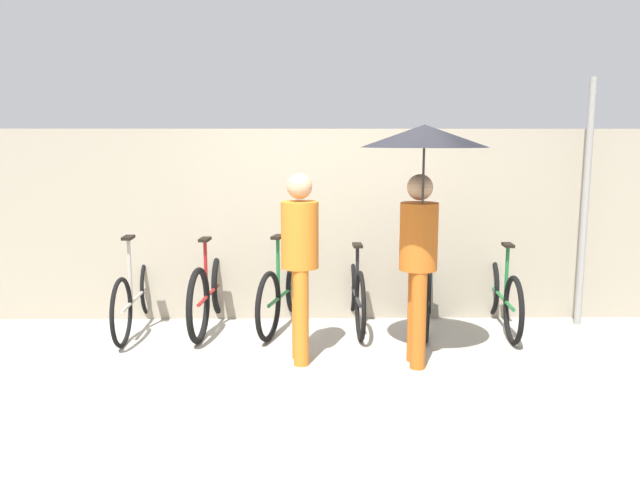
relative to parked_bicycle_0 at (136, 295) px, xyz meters
name	(u,v)px	position (x,y,z in m)	size (l,w,h in m)	color
ground_plane	(322,386)	(1.87, -1.53, -0.36)	(30.00, 30.00, 0.00)	#9E998E
back_wall	(319,225)	(1.87, 0.41, 0.66)	(11.74, 0.12, 2.04)	gray
parked_bicycle_0	(136,295)	(0.00, 0.00, 0.00)	(0.44, 1.75, 1.00)	black
parked_bicycle_1	(211,291)	(0.75, 0.06, 0.02)	(0.44, 1.72, 1.04)	black
parked_bicycle_2	(284,292)	(1.50, 0.08, 0.01)	(0.57, 1.62, 1.05)	black
parked_bicycle_3	(355,292)	(2.24, 0.09, 0.01)	(0.44, 1.65, 0.97)	black
parked_bicycle_4	(428,294)	(2.99, 0.03, -0.01)	(0.52, 1.60, 1.05)	black
parked_bicycle_5	(501,294)	(3.74, 0.00, -0.01)	(0.44, 1.67, 1.01)	black
pedestrian_leading	(300,254)	(1.69, -0.97, 0.60)	(0.32, 0.32, 1.65)	#C66B1E
pedestrian_center	(422,178)	(2.69, -1.15, 1.26)	(1.02, 1.02, 2.04)	#B25619
awning_pole	(585,204)	(4.59, 0.11, 0.91)	(0.07, 0.07, 2.54)	gray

